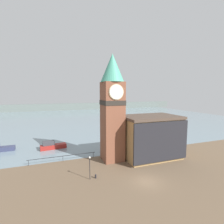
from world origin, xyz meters
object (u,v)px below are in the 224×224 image
object	(u,v)px
clock_tower	(112,105)
lamp_post	(90,163)
mooring_bollard_near	(96,176)
boat_near	(52,146)
pier_building	(150,137)

from	to	relation	value
clock_tower	lamp_post	size ratio (longest dim) A/B	5.61
mooring_bollard_near	clock_tower	bearing A→B (deg)	50.37
boat_near	mooring_bollard_near	xyz separation A→B (m)	(5.95, -17.38, -0.39)
mooring_bollard_near	lamp_post	world-z (taller)	lamp_post
clock_tower	pier_building	distance (m)	10.34
pier_building	lamp_post	xyz separation A→B (m)	(-13.91, -4.88, -1.75)
clock_tower	boat_near	world-z (taller)	clock_tower
clock_tower	mooring_bollard_near	world-z (taller)	clock_tower
lamp_post	clock_tower	bearing A→B (deg)	45.83
pier_building	lamp_post	size ratio (longest dim) A/B	3.16
lamp_post	boat_near	bearing A→B (deg)	106.09
clock_tower	mooring_bollard_near	xyz separation A→B (m)	(-5.13, -6.19, -10.58)
mooring_bollard_near	lamp_post	size ratio (longest dim) A/B	0.18
pier_building	boat_near	xyz separation A→B (m)	(-18.93, 12.55, -3.59)
boat_near	mooring_bollard_near	distance (m)	18.38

